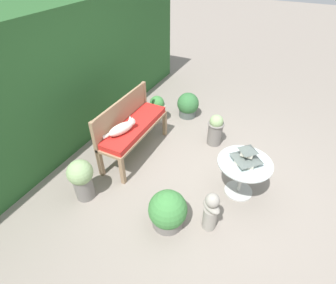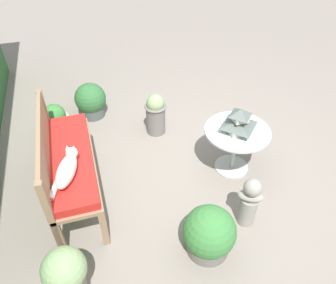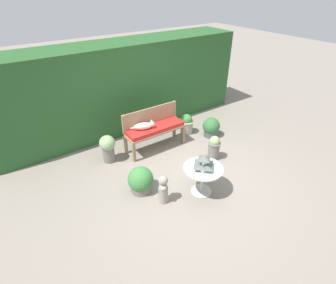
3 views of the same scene
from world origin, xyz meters
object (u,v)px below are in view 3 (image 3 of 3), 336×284
object	(u,v)px
potted_plant_path_edge	(214,147)
potted_plant_bench_left	(211,128)
potted_plant_table_near	(108,147)
garden_bench	(155,130)
patio_table	(203,173)
potted_plant_table_far	(187,124)
potted_plant_bench_right	(141,181)
pagoda_birdhouse	(204,163)
cat	(144,126)
garden_bust	(163,189)

from	to	relation	value
potted_plant_path_edge	potted_plant_bench_left	distance (m)	0.98
potted_plant_path_edge	potted_plant_table_near	world-z (taller)	potted_plant_table_near
potted_plant_path_edge	garden_bench	bearing A→B (deg)	127.50
potted_plant_bench_left	patio_table	bearing A→B (deg)	-136.89
potted_plant_path_edge	potted_plant_table_far	xyz separation A→B (m)	(0.21, 1.22, -0.04)
potted_plant_bench_right	pagoda_birdhouse	bearing A→B (deg)	-36.31
cat	potted_plant_path_edge	size ratio (longest dim) A/B	0.89
pagoda_birdhouse	garden_bust	size ratio (longest dim) A/B	0.56
potted_plant_bench_left	potted_plant_bench_right	size ratio (longest dim) A/B	0.97
cat	potted_plant_path_edge	bearing A→B (deg)	-26.10
pagoda_birdhouse	garden_bust	xyz separation A→B (m)	(-0.72, 0.19, -0.38)
cat	pagoda_birdhouse	world-z (taller)	pagoda_birdhouse
patio_table	pagoda_birdhouse	bearing A→B (deg)	0.00
potted_plant_table_far	patio_table	bearing A→B (deg)	-120.51
patio_table	potted_plant_bench_right	bearing A→B (deg)	143.69
patio_table	potted_plant_table_near	bearing A→B (deg)	118.44
potted_plant_table_far	cat	bearing A→B (deg)	-174.47
patio_table	garden_bust	xyz separation A→B (m)	(-0.72, 0.19, -0.14)
potted_plant_table_far	potted_plant_bench_right	size ratio (longest dim) A/B	1.02
cat	potted_plant_path_edge	distance (m)	1.59
pagoda_birdhouse	potted_plant_table_far	size ratio (longest dim) A/B	0.63
garden_bench	potted_plant_table_near	xyz separation A→B (m)	(-1.10, 0.14, -0.13)
potted_plant_path_edge	potted_plant_table_near	xyz separation A→B (m)	(-1.92, 1.21, 0.06)
garden_bench	potted_plant_table_near	world-z (taller)	potted_plant_table_near
garden_bust	potted_plant_table_far	xyz separation A→B (m)	(1.84, 1.70, -0.04)
pagoda_birdhouse	potted_plant_bench_left	size ratio (longest dim) A/B	0.66
pagoda_birdhouse	garden_bust	world-z (taller)	pagoda_birdhouse
garden_bench	garden_bust	xyz separation A→B (m)	(-0.81, -1.55, -0.19)
cat	patio_table	xyz separation A→B (m)	(0.18, -1.77, -0.22)
garden_bench	potted_plant_path_edge	world-z (taller)	garden_bench
garden_bench	potted_plant_table_near	size ratio (longest dim) A/B	2.23
garden_bust	potted_plant_bench_right	distance (m)	0.51
cat	garden_bust	bearing A→B (deg)	-89.81
potted_plant_table_far	potted_plant_bench_left	bearing A→B (deg)	-48.89
cat	potted_plant_bench_left	distance (m)	1.79
potted_plant_table_near	pagoda_birdhouse	bearing A→B (deg)	-61.56
potted_plant_table_near	cat	bearing A→B (deg)	-7.30
cat	potted_plant_bench_right	world-z (taller)	cat
pagoda_birdhouse	garden_bust	distance (m)	0.84
cat	garden_bust	xyz separation A→B (m)	(-0.54, -1.58, -0.36)
pagoda_birdhouse	potted_plant_table_near	size ratio (longest dim) A/B	0.52
cat	potted_plant_table_near	world-z (taller)	cat
pagoda_birdhouse	patio_table	bearing A→B (deg)	0.00
garden_bench	cat	xyz separation A→B (m)	(-0.27, 0.03, 0.17)
cat	potted_plant_table_far	distance (m)	1.37
potted_plant_bench_left	potted_plant_bench_right	xyz separation A→B (m)	(-2.43, -0.76, -0.01)
potted_plant_table_near	garden_bust	bearing A→B (deg)	-80.22
cat	potted_plant_bench_right	size ratio (longest dim) A/B	0.99
garden_bench	potted_plant_bench_right	world-z (taller)	garden_bench
potted_plant_table_near	potted_plant_bench_left	size ratio (longest dim) A/B	1.27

